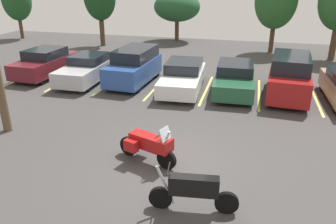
{
  "coord_description": "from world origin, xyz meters",
  "views": [
    {
      "loc": [
        2.33,
        -9.04,
        5.63
      ],
      "look_at": [
        -0.45,
        1.89,
        0.96
      ],
      "focal_mm": 35.97,
      "sensor_mm": 36.0,
      "label": 1
    }
  ],
  "objects_px": {
    "car_green": "(235,78)",
    "car_red": "(289,76)",
    "motorcycle_touring": "(149,144)",
    "motorcycle_second": "(193,190)",
    "car_white": "(183,76)",
    "car_silver": "(87,69)",
    "car_maroon": "(46,63)",
    "car_blue": "(134,66)"
  },
  "relations": [
    {
      "from": "car_white",
      "to": "car_maroon",
      "type": "bearing_deg",
      "value": 176.41
    },
    {
      "from": "car_silver",
      "to": "car_red",
      "type": "bearing_deg",
      "value": 0.88
    },
    {
      "from": "car_blue",
      "to": "car_white",
      "type": "xyz_separation_m",
      "value": [
        2.84,
        -0.5,
        -0.24
      ]
    },
    {
      "from": "motorcycle_second",
      "to": "car_red",
      "type": "relative_size",
      "value": 0.48
    },
    {
      "from": "car_green",
      "to": "car_red",
      "type": "xyz_separation_m",
      "value": [
        2.59,
        -0.03,
        0.3
      ]
    },
    {
      "from": "motorcycle_touring",
      "to": "motorcycle_second",
      "type": "relative_size",
      "value": 0.92
    },
    {
      "from": "car_maroon",
      "to": "car_blue",
      "type": "xyz_separation_m",
      "value": [
        5.49,
        -0.02,
        0.16
      ]
    },
    {
      "from": "car_red",
      "to": "car_maroon",
      "type": "bearing_deg",
      "value": 178.89
    },
    {
      "from": "car_maroon",
      "to": "car_blue",
      "type": "relative_size",
      "value": 1.05
    },
    {
      "from": "car_maroon",
      "to": "car_silver",
      "type": "xyz_separation_m",
      "value": [
        2.88,
        -0.43,
        -0.07
      ]
    },
    {
      "from": "car_silver",
      "to": "car_green",
      "type": "distance_m",
      "value": 8.06
    },
    {
      "from": "car_maroon",
      "to": "car_white",
      "type": "bearing_deg",
      "value": -3.59
    },
    {
      "from": "motorcycle_touring",
      "to": "car_blue",
      "type": "bearing_deg",
      "value": 112.6
    },
    {
      "from": "car_maroon",
      "to": "car_blue",
      "type": "distance_m",
      "value": 5.5
    },
    {
      "from": "car_silver",
      "to": "car_green",
      "type": "relative_size",
      "value": 0.99
    },
    {
      "from": "car_green",
      "to": "car_red",
      "type": "distance_m",
      "value": 2.61
    },
    {
      "from": "car_maroon",
      "to": "car_green",
      "type": "distance_m",
      "value": 10.94
    },
    {
      "from": "car_silver",
      "to": "car_white",
      "type": "height_order",
      "value": "car_silver"
    },
    {
      "from": "motorcycle_second",
      "to": "car_maroon",
      "type": "bearing_deg",
      "value": 136.74
    },
    {
      "from": "car_white",
      "to": "car_green",
      "type": "bearing_deg",
      "value": 6.37
    },
    {
      "from": "motorcycle_second",
      "to": "motorcycle_touring",
      "type": "bearing_deg",
      "value": 131.89
    },
    {
      "from": "car_blue",
      "to": "car_red",
      "type": "xyz_separation_m",
      "value": [
        8.04,
        -0.24,
        0.06
      ]
    },
    {
      "from": "motorcycle_touring",
      "to": "car_red",
      "type": "relative_size",
      "value": 0.44
    },
    {
      "from": "motorcycle_touring",
      "to": "car_white",
      "type": "height_order",
      "value": "car_white"
    },
    {
      "from": "car_red",
      "to": "car_silver",
      "type": "bearing_deg",
      "value": -179.12
    },
    {
      "from": "motorcycle_touring",
      "to": "car_silver",
      "type": "distance_m",
      "value": 9.6
    },
    {
      "from": "motorcycle_second",
      "to": "car_white",
      "type": "bearing_deg",
      "value": 103.38
    },
    {
      "from": "motorcycle_second",
      "to": "car_green",
      "type": "xyz_separation_m",
      "value": [
        0.36,
        9.72,
        0.1
      ]
    },
    {
      "from": "motorcycle_touring",
      "to": "motorcycle_second",
      "type": "bearing_deg",
      "value": -48.11
    },
    {
      "from": "motorcycle_touring",
      "to": "car_blue",
      "type": "distance_m",
      "value": 8.63
    },
    {
      "from": "motorcycle_touring",
      "to": "car_white",
      "type": "distance_m",
      "value": 7.47
    },
    {
      "from": "motorcycle_touring",
      "to": "car_green",
      "type": "relative_size",
      "value": 0.46
    },
    {
      "from": "motorcycle_second",
      "to": "car_white",
      "type": "height_order",
      "value": "car_white"
    },
    {
      "from": "motorcycle_touring",
      "to": "car_green",
      "type": "bearing_deg",
      "value": 74.6
    },
    {
      "from": "car_white",
      "to": "car_green",
      "type": "height_order",
      "value": "car_green"
    },
    {
      "from": "motorcycle_second",
      "to": "car_white",
      "type": "relative_size",
      "value": 0.47
    },
    {
      "from": "car_maroon",
      "to": "car_silver",
      "type": "relative_size",
      "value": 0.99
    },
    {
      "from": "car_maroon",
      "to": "motorcycle_second",
      "type": "bearing_deg",
      "value": -43.26
    },
    {
      "from": "car_silver",
      "to": "car_white",
      "type": "relative_size",
      "value": 0.94
    },
    {
      "from": "motorcycle_touring",
      "to": "car_blue",
      "type": "xyz_separation_m",
      "value": [
        -3.31,
        7.96,
        0.29
      ]
    },
    {
      "from": "motorcycle_touring",
      "to": "motorcycle_second",
      "type": "height_order",
      "value": "motorcycle_touring"
    },
    {
      "from": "motorcycle_second",
      "to": "car_blue",
      "type": "height_order",
      "value": "car_blue"
    }
  ]
}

